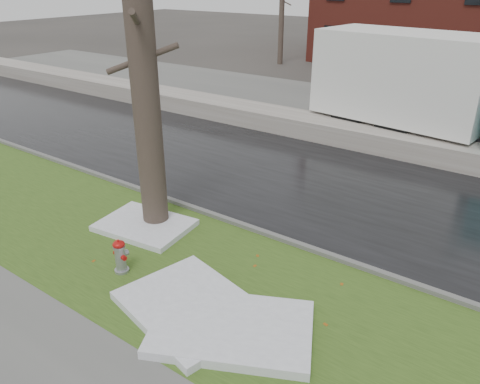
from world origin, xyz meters
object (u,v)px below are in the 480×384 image
Objects in this scene: box_truck at (437,90)px; worker at (366,95)px; fire_hydrant at (120,255)px; tree at (143,63)px.

box_truck reaches higher than worker.
fire_hydrant is 11.48m from worker.
box_truck is (2.97, 12.11, 1.65)m from fire_hydrant.
fire_hydrant is 0.10× the size of tree.
fire_hydrant is 4.19m from tree.
tree is at bearing -103.56° from box_truck.
worker reaches higher than fire_hydrant.
tree is 9.83m from worker.
fire_hydrant is 12.58m from box_truck.
worker is at bearing 94.69° from fire_hydrant.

